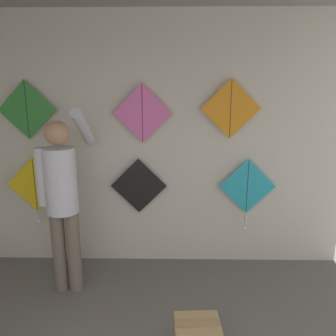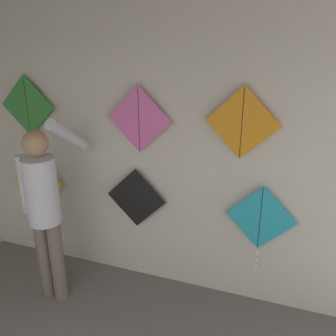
% 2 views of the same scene
% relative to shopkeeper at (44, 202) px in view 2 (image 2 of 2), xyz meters
% --- Properties ---
extents(back_panel, '(4.61, 0.06, 2.80)m').
position_rel_shopkeeper_xyz_m(back_panel, '(0.68, 0.63, 0.36)').
color(back_panel, beige).
rests_on(back_panel, ground).
extents(shopkeeper, '(0.47, 0.63, 1.84)m').
position_rel_shopkeeper_xyz_m(shopkeeper, '(0.00, 0.00, 0.00)').
color(shopkeeper, '#726656').
rests_on(shopkeeper, ground).
extents(kite_0, '(0.63, 0.04, 0.77)m').
position_rel_shopkeeper_xyz_m(kite_0, '(-0.50, 0.54, -0.11)').
color(kite_0, yellow).
extents(kite_1, '(0.63, 0.01, 0.63)m').
position_rel_shopkeeper_xyz_m(kite_1, '(0.67, 0.54, -0.10)').
color(kite_1, black).
extents(kite_2, '(0.63, 0.04, 0.84)m').
position_rel_shopkeeper_xyz_m(kite_2, '(1.89, 0.54, -0.13)').
color(kite_2, '#28B2C6').
extents(kite_3, '(0.63, 0.01, 0.63)m').
position_rel_shopkeeper_xyz_m(kite_3, '(-0.50, 0.54, 0.74)').
color(kite_3, '#338C38').
extents(kite_4, '(0.63, 0.01, 0.63)m').
position_rel_shopkeeper_xyz_m(kite_4, '(0.73, 0.54, 0.71)').
color(kite_4, pink).
extents(kite_5, '(0.63, 0.01, 0.63)m').
position_rel_shopkeeper_xyz_m(kite_5, '(1.66, 0.54, 0.76)').
color(kite_5, orange).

